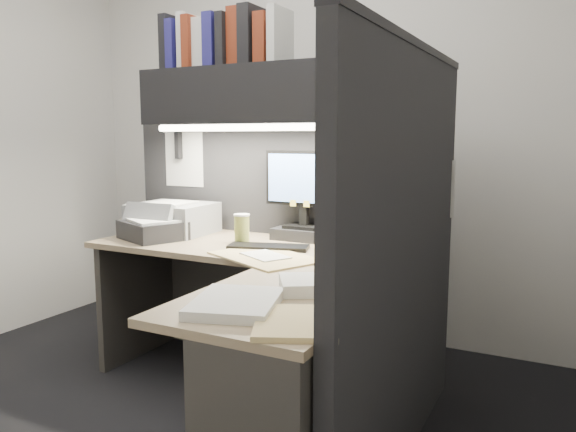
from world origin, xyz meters
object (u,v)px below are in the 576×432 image
object	(u,v)px
monitor	(304,205)
coffee_cup	(242,230)
overhead_shelf	(276,95)
desk	(254,345)
telephone	(400,240)
printer	(173,218)
notebook_stack	(153,230)
keyboard	(268,247)

from	to	relation	value
monitor	coffee_cup	xyz separation A→B (m)	(-0.24, -0.25, -0.12)
overhead_shelf	desk	bearing A→B (deg)	-68.21
desk	telephone	xyz separation A→B (m)	(0.37, 0.78, 0.34)
monitor	printer	bearing A→B (deg)	-168.12
desk	monitor	size ratio (longest dim) A/B	3.54
printer	notebook_stack	xyz separation A→B (m)	(0.02, -0.20, -0.04)
overhead_shelf	printer	world-z (taller)	overhead_shelf
telephone	coffee_cup	world-z (taller)	coffee_cup
telephone	monitor	bearing A→B (deg)	163.21
telephone	printer	distance (m)	1.31
desk	overhead_shelf	world-z (taller)	overhead_shelf
desk	coffee_cup	xyz separation A→B (m)	(-0.41, 0.57, 0.36)
desk	coffee_cup	distance (m)	0.79
desk	printer	xyz separation A→B (m)	(-0.93, 0.67, 0.37)
keyboard	telephone	bearing A→B (deg)	7.37
monitor	printer	world-z (taller)	monitor
monitor	notebook_stack	size ratio (longest dim) A/B	1.45
printer	desk	bearing A→B (deg)	-37.80
desk	telephone	bearing A→B (deg)	64.43
overhead_shelf	keyboard	bearing A→B (deg)	-71.11
overhead_shelf	keyboard	world-z (taller)	overhead_shelf
desk	keyboard	world-z (taller)	keyboard
printer	notebook_stack	bearing A→B (deg)	-85.92
telephone	overhead_shelf	bearing A→B (deg)	169.74
notebook_stack	keyboard	bearing A→B (deg)	4.06
desk	notebook_stack	world-z (taller)	notebook_stack
keyboard	printer	size ratio (longest dim) A/B	0.92
overhead_shelf	telephone	size ratio (longest dim) A/B	6.15
monitor	printer	distance (m)	0.79
coffee_cup	printer	world-z (taller)	printer
telephone	notebook_stack	xyz separation A→B (m)	(-1.28, -0.31, 0.00)
overhead_shelf	printer	xyz separation A→B (m)	(-0.63, -0.09, -0.68)
desk	notebook_stack	xyz separation A→B (m)	(-0.91, 0.46, 0.34)
overhead_shelf	monitor	world-z (taller)	overhead_shelf
monitor	notebook_stack	distance (m)	0.83
telephone	printer	bearing A→B (deg)	172.58
keyboard	notebook_stack	xyz separation A→B (m)	(-0.69, -0.05, 0.04)
coffee_cup	notebook_stack	distance (m)	0.52
keyboard	monitor	bearing A→B (deg)	64.64
monitor	printer	size ratio (longest dim) A/B	1.11
desk	coffee_cup	bearing A→B (deg)	125.70
overhead_shelf	monitor	xyz separation A→B (m)	(0.13, 0.07, -0.58)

